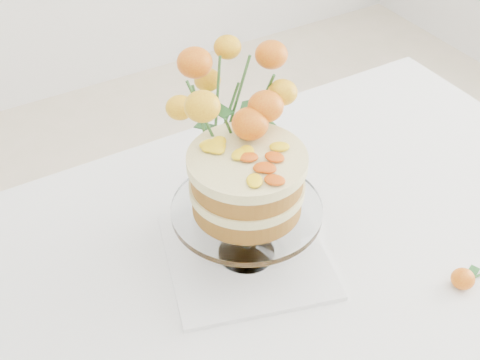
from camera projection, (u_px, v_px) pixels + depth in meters
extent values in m
cube|color=tan|center=(297.00, 245.00, 1.42)|extent=(1.40, 0.90, 0.04)
cylinder|color=tan|center=(386.00, 186.00, 2.14)|extent=(0.06, 0.06, 0.71)
cube|color=white|center=(298.00, 237.00, 1.40)|extent=(1.42, 0.92, 0.01)
cube|color=white|center=(198.00, 159.00, 1.77)|extent=(1.42, 0.01, 0.20)
cube|color=silver|center=(246.00, 255.00, 1.35)|extent=(0.39, 0.39, 0.01)
cylinder|color=white|center=(247.00, 229.00, 1.30)|extent=(0.03, 0.03, 0.09)
cylinder|color=white|center=(247.00, 209.00, 1.27)|extent=(0.29, 0.29, 0.01)
cylinder|color=brown|center=(247.00, 199.00, 1.25)|extent=(0.23, 0.23, 0.04)
cylinder|color=#FFF4A4|center=(247.00, 187.00, 1.23)|extent=(0.24, 0.24, 0.02)
cylinder|color=brown|center=(247.00, 174.00, 1.21)|extent=(0.23, 0.23, 0.04)
cylinder|color=#FFF4A4|center=(247.00, 161.00, 1.19)|extent=(0.25, 0.25, 0.02)
cylinder|color=white|center=(234.00, 218.00, 1.44)|extent=(0.07, 0.07, 0.01)
cylinder|color=white|center=(234.00, 198.00, 1.40)|extent=(0.09, 0.09, 0.11)
ellipsoid|color=#C64009|center=(463.00, 279.00, 1.28)|extent=(0.05, 0.05, 0.04)
cylinder|color=#2D5C25|center=(473.00, 279.00, 1.31)|extent=(0.06, 0.01, 0.00)
ellipsoid|color=yellow|center=(276.00, 289.00, 1.28)|extent=(0.03, 0.02, 0.00)
ellipsoid|color=yellow|center=(330.00, 283.00, 1.30)|extent=(0.03, 0.02, 0.00)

